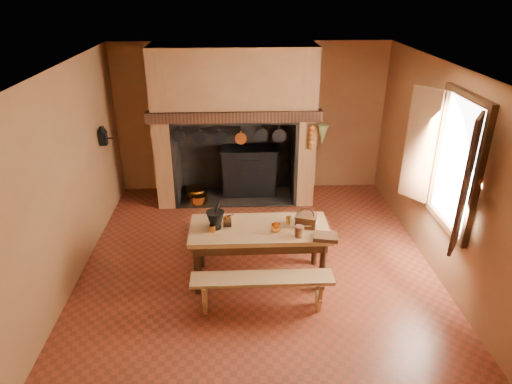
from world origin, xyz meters
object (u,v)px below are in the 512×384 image
wicker_basket (306,220)px  iron_range (249,170)px  bench_front (262,285)px  mixing_bowl (306,223)px  work_table (259,235)px  coffee_grinder (227,221)px

wicker_basket → iron_range: bearing=122.2°
bench_front → mixing_bowl: mixing_bowl is taller
work_table → wicker_basket: (0.62, 0.01, 0.21)m
mixing_bowl → bench_front: bearing=-131.2°
bench_front → mixing_bowl: (0.63, 0.72, 0.47)m
coffee_grinder → wicker_basket: 1.05m
wicker_basket → work_table: bearing=-160.4°
mixing_bowl → iron_range: bearing=103.9°
iron_range → coffee_grinder: iron_range is taller
iron_range → coffee_grinder: size_ratio=9.61×
iron_range → bench_front: iron_range is taller
bench_front → mixing_bowl: 1.06m
work_table → bench_front: work_table is taller
iron_range → coffee_grinder: 2.74m
iron_range → coffee_grinder: (-0.37, -2.69, 0.38)m
wicker_basket → coffee_grinder: bearing=-164.8°
bench_front → coffee_grinder: coffee_grinder is taller
coffee_grinder → wicker_basket: wicker_basket is taller
bench_front → wicker_basket: wicker_basket is taller
bench_front → coffee_grinder: 1.00m
mixing_bowl → wicker_basket: size_ratio=0.87×
iron_range → bench_front: (0.05, -3.44, -0.12)m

